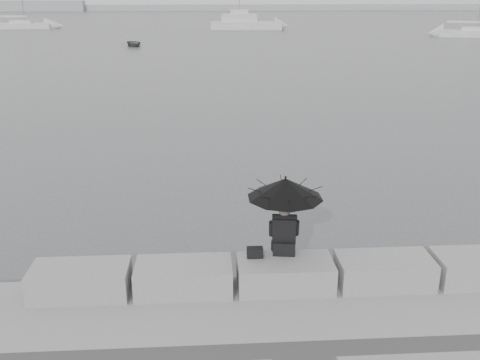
{
  "coord_description": "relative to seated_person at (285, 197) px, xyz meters",
  "views": [
    {
      "loc": [
        -1.26,
        -8.34,
        5.25
      ],
      "look_at": [
        -0.54,
        3.0,
        1.23
      ],
      "focal_mm": 40.0,
      "sensor_mm": 36.0,
      "label": 1
    }
  ],
  "objects": [
    {
      "name": "ground",
      "position": [
        -0.01,
        0.13,
        -2.03
      ],
      "size": [
        360.0,
        360.0,
        0.0
      ],
      "primitive_type": "plane",
      "color": "#494B4E",
      "rests_on": "ground"
    },
    {
      "name": "stone_block_far_left",
      "position": [
        -3.41,
        -0.32,
        -1.28
      ],
      "size": [
        1.6,
        0.8,
        0.5
      ],
      "primitive_type": "cube",
      "color": "gray",
      "rests_on": "promenade"
    },
    {
      "name": "stone_block_left",
      "position": [
        -1.71,
        -0.32,
        -1.28
      ],
      "size": [
        1.6,
        0.8,
        0.5
      ],
      "primitive_type": "cube",
      "color": "gray",
      "rests_on": "promenade"
    },
    {
      "name": "stone_block_centre",
      "position": [
        -0.01,
        -0.32,
        -1.28
      ],
      "size": [
        1.6,
        0.8,
        0.5
      ],
      "primitive_type": "cube",
      "color": "gray",
      "rests_on": "promenade"
    },
    {
      "name": "stone_block_right",
      "position": [
        1.69,
        -0.32,
        -1.28
      ],
      "size": [
        1.6,
        0.8,
        0.5
      ],
      "primitive_type": "cube",
      "color": "gray",
      "rests_on": "promenade"
    },
    {
      "name": "seated_person",
      "position": [
        0.0,
        0.0,
        0.0
      ],
      "size": [
        1.28,
        1.28,
        1.39
      ],
      "rotation": [
        0.0,
        0.0,
        -0.14
      ],
      "color": "black",
      "rests_on": "stone_block_centre"
    },
    {
      "name": "bag",
      "position": [
        -0.51,
        -0.15,
        -0.94
      ],
      "size": [
        0.27,
        0.15,
        0.17
      ],
      "primitive_type": "cube",
      "color": "black",
      "rests_on": "stone_block_centre"
    },
    {
      "name": "distant_landmass",
      "position": [
        -8.15,
        154.64,
        -1.13
      ],
      "size": [
        180.0,
        8.0,
        2.8
      ],
      "color": "#A1A3A6",
      "rests_on": "ground"
    },
    {
      "name": "sailboat_left",
      "position": [
        -28.46,
        76.11,
        -1.51
      ],
      "size": [
        8.63,
        2.84,
        12.9
      ],
      "rotation": [
        0.0,
        0.0,
        0.05
      ],
      "color": "white",
      "rests_on": "ground"
    },
    {
      "name": "sailboat_right",
      "position": [
        31.13,
        56.83,
        -1.5
      ],
      "size": [
        8.04,
        4.88,
        12.9
      ],
      "rotation": [
        0.0,
        0.0,
        -0.35
      ],
      "color": "white",
      "rests_on": "ground"
    },
    {
      "name": "motor_cruiser",
      "position": [
        4.79,
        72.26,
        -1.14
      ],
      "size": [
        10.34,
        3.43,
        4.5
      ],
      "rotation": [
        0.0,
        0.0,
        -0.06
      ],
      "color": "white",
      "rests_on": "ground"
    },
    {
      "name": "dinghy",
      "position": [
        -8.52,
        48.05,
        -1.77
      ],
      "size": [
        3.34,
        2.26,
        0.52
      ],
      "primitive_type": "imported",
      "rotation": [
        0.0,
        0.0,
        0.34
      ],
      "color": "slate",
      "rests_on": "ground"
    }
  ]
}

